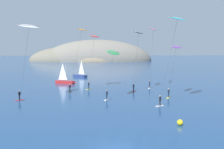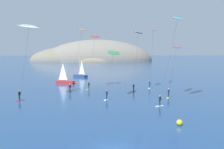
% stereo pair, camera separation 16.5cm
% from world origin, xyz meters
% --- Properties ---
extents(ground_plane, '(600.00, 600.00, 0.00)m').
position_xyz_m(ground_plane, '(0.00, 0.00, 0.00)').
color(ground_plane, navy).
extents(headland_island, '(82.14, 32.83, 28.84)m').
position_xyz_m(headland_island, '(-6.85, 164.07, 0.00)').
color(headland_island, '#84755B').
rests_on(headland_island, ground).
extents(sailboat_near, '(5.84, 3.14, 5.70)m').
position_xyz_m(sailboat_near, '(-9.62, 46.45, 0.64)').
color(sailboat_near, '#B22323').
rests_on(sailboat_near, ground).
extents(sailboat_far, '(5.12, 4.63, 5.70)m').
position_xyz_m(sailboat_far, '(-7.32, 62.17, 0.64)').
color(sailboat_far, navy).
rests_on(sailboat_far, ground).
extents(kitesurfer_cyan, '(6.86, 7.31, 14.24)m').
position_xyz_m(kitesurfer_cyan, '(11.34, 21.87, 12.93)').
color(kitesurfer_cyan, silver).
rests_on(kitesurfer_cyan, ground).
extents(kitesurfer_white, '(4.08, 5.04, 13.17)m').
position_xyz_m(kitesurfer_white, '(-13.74, 25.94, 11.72)').
color(kitesurfer_white, red).
rests_on(kitesurfer_white, ground).
extents(kitesurfer_orange, '(4.29, 7.92, 13.24)m').
position_xyz_m(kitesurfer_orange, '(-5.22, 36.93, 11.84)').
color(kitesurfer_orange, '#2D2D33').
rests_on(kitesurfer_orange, ground).
extents(kitesurfer_purple, '(4.52, 6.21, 9.53)m').
position_xyz_m(kitesurfer_purple, '(12.98, 27.97, 8.40)').
color(kitesurfer_purple, yellow).
rests_on(kitesurfer_purple, ground).
extents(kitesurfer_red, '(3.43, 5.68, 11.95)m').
position_xyz_m(kitesurfer_red, '(-2.48, 38.49, 10.50)').
color(kitesurfer_red, yellow).
rests_on(kitesurfer_red, ground).
extents(kitesurfer_black, '(3.31, 6.15, 12.54)m').
position_xyz_m(kitesurfer_black, '(6.99, 35.64, 11.22)').
color(kitesurfer_black, red).
rests_on(kitesurfer_black, ground).
extents(kitesurfer_green, '(3.60, 6.11, 8.64)m').
position_xyz_m(kitesurfer_green, '(1.11, 26.21, 7.61)').
color(kitesurfer_green, silver).
rests_on(kitesurfer_green, ground).
extents(kitesurfer_pink, '(3.27, 6.69, 13.66)m').
position_xyz_m(kitesurfer_pink, '(11.02, 40.09, 12.14)').
color(kitesurfer_pink, silver).
rests_on(kitesurfer_pink, ground).
extents(marker_buoy, '(0.70, 0.70, 0.70)m').
position_xyz_m(marker_buoy, '(7.93, 7.31, 0.35)').
color(marker_buoy, yellow).
rests_on(marker_buoy, ground).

